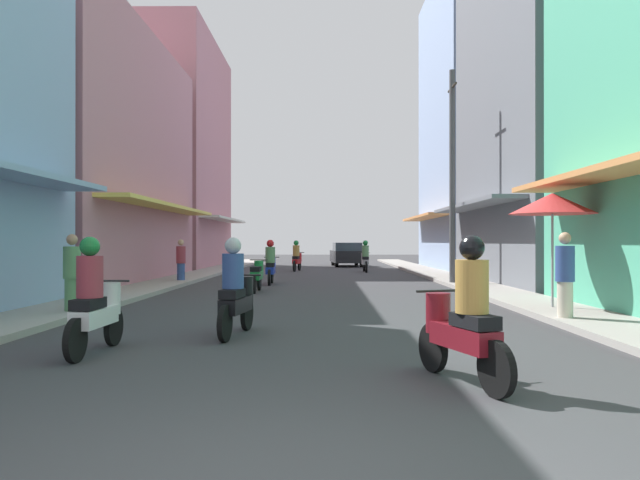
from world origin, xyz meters
TOP-DOWN VIEW (x-y plane):
  - ground_plane at (0.00, 18.05)m, footprint 97.03×97.03m
  - sidewalk_left at (-5.25, 18.05)m, footprint 1.64×52.10m
  - sidewalk_right at (5.25, 18.05)m, footprint 1.64×52.10m
  - building_left_mid at (-9.06, 18.86)m, footprint 7.05×13.09m
  - building_left_far at (-9.06, 31.76)m, footprint 7.05×10.97m
  - building_right_mid at (9.06, 18.03)m, footprint 7.05×10.01m
  - building_right_far at (9.06, 28.60)m, footprint 7.05×10.15m
  - motorbike_white at (-2.77, 4.60)m, footprint 0.55×1.81m
  - motorbike_silver at (2.29, 26.43)m, footprint 0.55×1.81m
  - motorbike_blue at (-1.61, 17.79)m, footprint 0.55×1.81m
  - motorbike_maroon at (1.79, 2.91)m, footprint 0.75×1.74m
  - motorbike_green at (-1.73, 14.65)m, footprint 0.55×1.81m
  - motorbike_black at (-1.10, 6.15)m, footprint 0.56×1.80m
  - motorbike_red at (-1.14, 27.38)m, footprint 0.58×1.80m
  - parked_car at (1.64, 33.56)m, footprint 2.07×4.22m
  - pedestrian_midway at (-4.91, 18.34)m, footprint 0.34×0.34m
  - pedestrian_foreground at (-4.78, 8.61)m, footprint 0.34×0.34m
  - pedestrian_far at (4.74, 7.64)m, footprint 0.34×0.34m
  - vendor_umbrella at (5.18, 9.43)m, footprint 1.82×1.82m
  - utility_pole at (4.68, 17.20)m, footprint 0.20×1.20m

SIDE VIEW (x-z plane):
  - ground_plane at x=0.00m, z-range 0.00..0.00m
  - sidewalk_left at x=-5.25m, z-range 0.00..0.12m
  - sidewalk_right at x=5.25m, z-range 0.00..0.12m
  - motorbike_green at x=-1.73m, z-range 0.02..0.99m
  - motorbike_white at x=-2.77m, z-range -0.09..1.49m
  - motorbike_silver at x=2.29m, z-range -0.09..1.49m
  - motorbike_blue at x=-1.61m, z-range -0.09..1.49m
  - motorbike_maroon at x=1.79m, z-range -0.09..1.49m
  - motorbike_black at x=-1.10m, z-range -0.09..1.49m
  - motorbike_red at x=-1.14m, z-range -0.09..1.49m
  - parked_car at x=1.64m, z-range 0.01..1.46m
  - pedestrian_midway at x=-4.91m, z-range 0.00..1.59m
  - pedestrian_foreground at x=-4.78m, z-range 0.00..1.66m
  - pedestrian_far at x=4.74m, z-range 0.00..1.69m
  - vendor_umbrella at x=5.18m, z-range 1.05..3.60m
  - utility_pole at x=4.68m, z-range 0.08..7.47m
  - building_left_mid at x=-9.06m, z-range 0.00..9.28m
  - building_left_far at x=-9.06m, z-range -0.01..13.18m
  - building_right_mid at x=9.06m, z-range -0.01..13.69m
  - building_right_far at x=9.06m, z-range -0.01..15.43m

